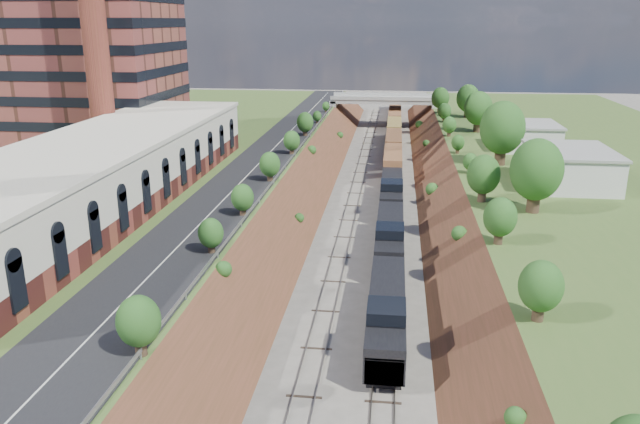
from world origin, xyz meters
The scene contains 16 objects.
platform_left centered at (-33.00, 60.00, 2.50)m, with size 44.00×180.00×5.00m, color #436127.
platform_right centered at (33.00, 60.00, 2.50)m, with size 44.00×180.00×5.00m, color #436127.
embankment_left centered at (-11.00, 60.00, 0.00)m, with size 7.07×180.00×7.07m, color brown.
embankment_right centered at (11.00, 60.00, 0.00)m, with size 7.07×180.00×7.07m, color brown.
rail_left_track centered at (-2.60, 60.00, 0.09)m, with size 1.58×180.00×0.18m, color gray.
rail_right_track centered at (2.60, 60.00, 0.09)m, with size 1.58×180.00×0.18m, color gray.
road centered at (-15.50, 60.00, 5.05)m, with size 8.00×180.00×0.10m, color black.
guardrail centered at (-11.40, 59.80, 5.55)m, with size 0.10×171.00×0.70m.
commercial_building centered at (-28.00, 38.00, 8.51)m, with size 14.30×62.30×7.00m.
smokestack centered at (-36.00, 56.00, 25.00)m, with size 3.20×3.20×40.00m, color maroon.
overpass centered at (0.00, 122.00, 4.92)m, with size 24.50×8.30×7.40m.
white_building_near centered at (23.50, 52.00, 7.00)m, with size 9.00×12.00×4.00m, color silver.
white_building_far centered at (23.00, 74.00, 6.80)m, with size 8.00×10.00×3.60m, color silver.
tree_right_large centered at (17.00, 40.00, 9.38)m, with size 5.25×5.25×7.61m.
tree_left_crest centered at (-11.80, 20.00, 7.04)m, with size 2.45×2.45×3.55m.
freight_train centered at (2.60, 87.28, 2.45)m, with size 2.80×143.21×4.55m.
Camera 1 is at (2.74, -23.08, 23.81)m, focal length 35.00 mm.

